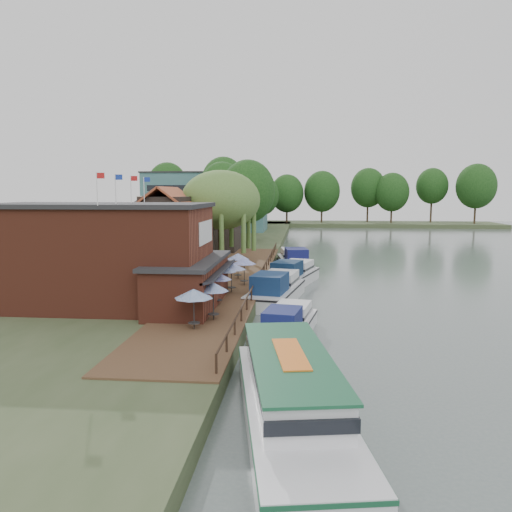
{
  "coord_description": "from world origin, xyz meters",
  "views": [
    {
      "loc": [
        -1.58,
        -34.81,
        8.98
      ],
      "look_at": [
        -6.0,
        12.0,
        3.0
      ],
      "focal_mm": 35.0,
      "sensor_mm": 36.0,
      "label": 1
    }
  ],
  "objects_px": {
    "umbrella_5": "(244,271)",
    "umbrella_6": "(238,266)",
    "pub": "(126,255)",
    "umbrella_2": "(217,289)",
    "cruiser_2": "(293,272)",
    "tour_boat": "(293,394)",
    "cruiser_3": "(294,258)",
    "cottage_c": "(213,220)",
    "umbrella_0": "(194,309)",
    "cottage_b": "(166,224)",
    "umbrella_4": "(231,277)",
    "cruiser_0": "(288,320)",
    "umbrella_3": "(224,280)",
    "swan": "(317,374)",
    "cruiser_1": "(276,286)",
    "umbrella_1": "(213,301)",
    "willow": "(221,218)",
    "hotel_block": "(207,201)",
    "cottage_a": "(169,230)"
  },
  "relations": [
    {
      "from": "umbrella_5",
      "to": "tour_boat",
      "type": "height_order",
      "value": "umbrella_5"
    },
    {
      "from": "hotel_block",
      "to": "umbrella_5",
      "type": "xyz_separation_m",
      "value": [
        15.45,
        -62.89,
        -4.86
      ]
    },
    {
      "from": "cruiser_2",
      "to": "cottage_c",
      "type": "bearing_deg",
      "value": 136.74
    },
    {
      "from": "pub",
      "to": "umbrella_6",
      "type": "height_order",
      "value": "pub"
    },
    {
      "from": "umbrella_3",
      "to": "willow",
      "type": "bearing_deg",
      "value": 100.06
    },
    {
      "from": "cruiser_0",
      "to": "cruiser_2",
      "type": "bearing_deg",
      "value": 99.97
    },
    {
      "from": "swan",
      "to": "umbrella_5",
      "type": "bearing_deg",
      "value": 107.28
    },
    {
      "from": "cottage_a",
      "to": "umbrella_3",
      "type": "relative_size",
      "value": 3.62
    },
    {
      "from": "umbrella_5",
      "to": "umbrella_6",
      "type": "distance_m",
      "value": 3.13
    },
    {
      "from": "cottage_c",
      "to": "cruiser_2",
      "type": "height_order",
      "value": "cottage_c"
    },
    {
      "from": "cottage_b",
      "to": "umbrella_6",
      "type": "relative_size",
      "value": 4.04
    },
    {
      "from": "umbrella_2",
      "to": "umbrella_5",
      "type": "distance_m",
      "value": 7.91
    },
    {
      "from": "cottage_c",
      "to": "umbrella_0",
      "type": "distance_m",
      "value": 40.61
    },
    {
      "from": "cottage_b",
      "to": "cruiser_1",
      "type": "distance_m",
      "value": 23.52
    },
    {
      "from": "cruiser_0",
      "to": "cruiser_3",
      "type": "distance_m",
      "value": 28.59
    },
    {
      "from": "umbrella_1",
      "to": "umbrella_6",
      "type": "bearing_deg",
      "value": 91.54
    },
    {
      "from": "cruiser_3",
      "to": "tour_boat",
      "type": "distance_m",
      "value": 40.91
    },
    {
      "from": "pub",
      "to": "umbrella_1",
      "type": "xyz_separation_m",
      "value": [
        6.93,
        -3.82,
        -2.36
      ]
    },
    {
      "from": "cottage_b",
      "to": "cruiser_3",
      "type": "xyz_separation_m",
      "value": [
        15.4,
        0.16,
        -3.93
      ]
    },
    {
      "from": "umbrella_3",
      "to": "cruiser_2",
      "type": "xyz_separation_m",
      "value": [
        5.12,
        11.0,
        -1.01
      ]
    },
    {
      "from": "umbrella_6",
      "to": "pub",
      "type": "bearing_deg",
      "value": -120.45
    },
    {
      "from": "cruiser_0",
      "to": "umbrella_0",
      "type": "bearing_deg",
      "value": -144.4
    },
    {
      "from": "cottage_c",
      "to": "cruiser_0",
      "type": "relative_size",
      "value": 0.94
    },
    {
      "from": "umbrella_1",
      "to": "cruiser_0",
      "type": "height_order",
      "value": "umbrella_1"
    },
    {
      "from": "umbrella_6",
      "to": "swan",
      "type": "bearing_deg",
      "value": -72.74
    },
    {
      "from": "swan",
      "to": "cottage_b",
      "type": "bearing_deg",
      "value": 115.93
    },
    {
      "from": "umbrella_1",
      "to": "umbrella_4",
      "type": "relative_size",
      "value": 1.0
    },
    {
      "from": "umbrella_3",
      "to": "swan",
      "type": "distance_m",
      "value": 15.75
    },
    {
      "from": "umbrella_0",
      "to": "tour_boat",
      "type": "distance_m",
      "value": 11.41
    },
    {
      "from": "umbrella_3",
      "to": "cruiser_1",
      "type": "distance_m",
      "value": 4.97
    },
    {
      "from": "umbrella_1",
      "to": "tour_boat",
      "type": "xyz_separation_m",
      "value": [
        5.17,
        -11.92,
        -0.86
      ]
    },
    {
      "from": "pub",
      "to": "cruiser_2",
      "type": "distance_m",
      "value": 18.98
    },
    {
      "from": "umbrella_4",
      "to": "cruiser_3",
      "type": "bearing_deg",
      "value": 77.1
    },
    {
      "from": "umbrella_5",
      "to": "cruiser_1",
      "type": "distance_m",
      "value": 3.28
    },
    {
      "from": "umbrella_1",
      "to": "umbrella_5",
      "type": "distance_m",
      "value": 11.94
    },
    {
      "from": "willow",
      "to": "umbrella_3",
      "type": "xyz_separation_m",
      "value": [
        2.89,
        -16.29,
        -3.93
      ]
    },
    {
      "from": "willow",
      "to": "umbrella_1",
      "type": "relative_size",
      "value": 4.39
    },
    {
      "from": "cruiser_2",
      "to": "tour_boat",
      "type": "distance_m",
      "value": 30.46
    },
    {
      "from": "umbrella_0",
      "to": "cruiser_0",
      "type": "height_order",
      "value": "umbrella_0"
    },
    {
      "from": "umbrella_3",
      "to": "cruiser_0",
      "type": "relative_size",
      "value": 0.26
    },
    {
      "from": "umbrella_4",
      "to": "pub",
      "type": "bearing_deg",
      "value": -143.57
    },
    {
      "from": "umbrella_2",
      "to": "umbrella_5",
      "type": "bearing_deg",
      "value": 82.97
    },
    {
      "from": "pub",
      "to": "umbrella_0",
      "type": "bearing_deg",
      "value": -44.29
    },
    {
      "from": "umbrella_0",
      "to": "umbrella_6",
      "type": "height_order",
      "value": "same"
    },
    {
      "from": "cottage_c",
      "to": "umbrella_0",
      "type": "xyz_separation_m",
      "value": [
        6.18,
        -40.03,
        -2.96
      ]
    },
    {
      "from": "cottage_b",
      "to": "hotel_block",
      "type": "bearing_deg",
      "value": 94.97
    },
    {
      "from": "umbrella_3",
      "to": "cruiser_2",
      "type": "distance_m",
      "value": 12.18
    },
    {
      "from": "umbrella_0",
      "to": "tour_boat",
      "type": "bearing_deg",
      "value": -58.63
    },
    {
      "from": "pub",
      "to": "umbrella_0",
      "type": "relative_size",
      "value": 8.42
    },
    {
      "from": "hotel_block",
      "to": "umbrella_4",
      "type": "xyz_separation_m",
      "value": [
        14.79,
        -65.99,
        -4.86
      ]
    }
  ]
}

